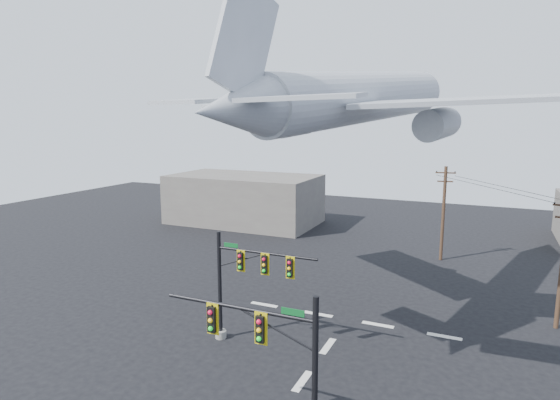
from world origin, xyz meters
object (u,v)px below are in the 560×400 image
at_px(signal_mast_far, 242,283).
at_px(airliner, 362,99).
at_px(utility_pole_b, 443,212).
at_px(signal_mast_near, 280,369).

bearing_deg(signal_mast_far, airliner, 51.87).
bearing_deg(utility_pole_b, airliner, -113.63).
relative_size(signal_mast_near, airliner, 0.24).
distance_m(utility_pole_b, airliner, 18.66).
distance_m(signal_mast_near, utility_pole_b, 29.64).
relative_size(utility_pole_b, airliner, 0.31).
relative_size(signal_mast_far, airliner, 0.23).
height_order(signal_mast_far, utility_pole_b, utility_pole_b).
distance_m(signal_mast_far, utility_pole_b, 23.67).
xyz_separation_m(signal_mast_far, airliner, (4.99, 6.35, 10.39)).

